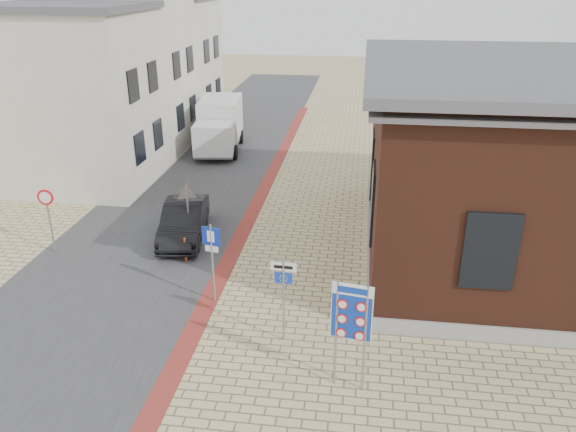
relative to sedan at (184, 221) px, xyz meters
The scene contains 16 objects.
ground 7.64m from the sedan, 57.12° to the right, with size 120.00×120.00×0.00m, color tan.
road_strip 8.75m from the sedan, 99.05° to the left, with size 7.00×60.00×0.02m, color #38383A.
curb_strip 4.25m from the sedan, 59.52° to the left, with size 0.60×40.00×0.02m, color maroon.
brick_building 13.43m from the sedan, ahead, with size 13.00×13.00×6.80m.
townhouse_near 9.52m from the sedan, 140.73° to the left, with size 7.40×6.40×8.30m.
townhouse_mid 14.03m from the sedan, 120.59° to the left, with size 7.40×6.40×9.10m.
townhouse_far 19.22m from the sedan, 111.30° to the left, with size 7.40×6.40×8.30m.
bike_rack 7.98m from the sedan, 31.70° to the right, with size 0.08×1.80×0.60m.
sedan is the anchor object (origin of this frame).
box_truck 11.87m from the sedan, 97.41° to the left, with size 2.79×5.69×2.87m.
border_sign 10.32m from the sedan, 49.61° to the right, with size 0.99×0.21×2.91m.
essen_sign 7.80m from the sedan, 51.94° to the right, with size 0.70×0.08×2.60m.
parking_sign 5.08m from the sedan, 62.05° to the right, with size 0.58×0.14×2.63m.
yield_sign 1.23m from the sedan, 49.67° to the right, with size 0.81×0.36×2.39m.
speed_sign 4.86m from the sedan, 156.67° to the right, with size 0.58×0.09×2.48m.
bollard 2.01m from the sedan, 71.63° to the right, with size 0.08×0.08×0.90m, color #FC3F0D.
Camera 1 is at (2.52, -12.69, 9.46)m, focal length 35.00 mm.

